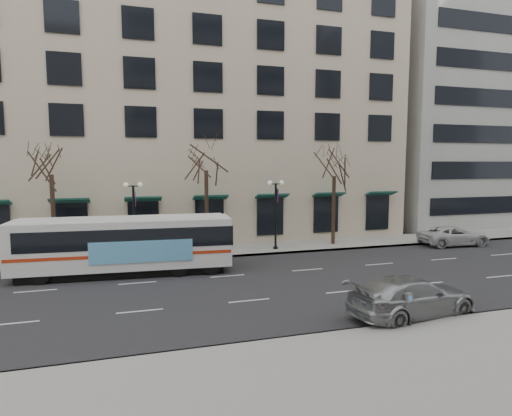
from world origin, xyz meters
name	(u,v)px	position (x,y,z in m)	size (l,w,h in m)	color
ground	(237,287)	(0.00, 0.00, 0.00)	(160.00, 160.00, 0.00)	black
sidewalk_far	(272,248)	(5.00, 9.00, 0.07)	(80.00, 4.00, 0.15)	gray
building_hotel	(162,104)	(-2.00, 21.00, 12.00)	(40.00, 20.00, 24.00)	#C7B298
building_office	(459,68)	(32.00, 21.00, 17.50)	(25.00, 20.00, 35.00)	#999993
tree_far_left	(51,159)	(-10.00, 8.80, 6.70)	(3.60, 3.60, 8.34)	black
tree_far_mid	(206,157)	(0.00, 8.80, 6.91)	(3.60, 3.60, 8.55)	black
tree_far_right	(334,164)	(10.00, 8.80, 6.42)	(3.60, 3.60, 8.06)	black
lamp_post_left	(134,216)	(-4.99, 8.20, 2.94)	(1.22, 0.45, 5.21)	black
lamp_post_right	(276,211)	(5.01, 8.20, 2.94)	(1.22, 0.45, 5.21)	black
city_bus	(126,244)	(-5.54, 4.39, 1.82)	(12.44, 3.50, 3.33)	white
silver_car	(412,296)	(6.08, -6.20, 0.85)	(2.37, 5.83, 1.69)	#9A9DA1
white_pickup	(454,236)	(19.21, 6.20, 0.76)	(2.53, 5.48, 1.52)	silver
pay_station	(408,302)	(5.09, -7.30, 1.06)	(0.29, 0.21, 1.25)	gray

